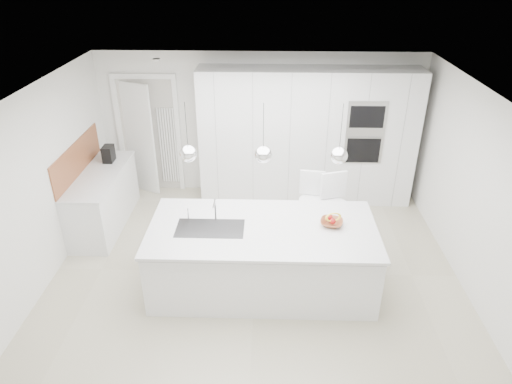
{
  "coord_description": "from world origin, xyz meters",
  "views": [
    {
      "loc": [
        0.16,
        -5.04,
        3.95
      ],
      "look_at": [
        0.0,
        0.3,
        1.1
      ],
      "focal_mm": 32.0,
      "sensor_mm": 36.0,
      "label": 1
    }
  ],
  "objects_px": {
    "bar_stool_left": "(311,211)",
    "bar_stool_right": "(333,216)",
    "fruit_bowl": "(332,223)",
    "island_base": "(262,260)",
    "espresso_machine": "(108,154)"
  },
  "relations": [
    {
      "from": "bar_stool_left",
      "to": "bar_stool_right",
      "type": "xyz_separation_m",
      "value": [
        0.29,
        -0.17,
        0.03
      ]
    },
    {
      "from": "fruit_bowl",
      "to": "bar_stool_left",
      "type": "height_order",
      "value": "bar_stool_left"
    },
    {
      "from": "bar_stool_left",
      "to": "bar_stool_right",
      "type": "bearing_deg",
      "value": -22.72
    },
    {
      "from": "fruit_bowl",
      "to": "bar_stool_right",
      "type": "bearing_deg",
      "value": 80.25
    },
    {
      "from": "island_base",
      "to": "fruit_bowl",
      "type": "bearing_deg",
      "value": 8.15
    },
    {
      "from": "fruit_bowl",
      "to": "bar_stool_left",
      "type": "xyz_separation_m",
      "value": [
        -0.16,
        0.89,
        -0.36
      ]
    },
    {
      "from": "bar_stool_left",
      "to": "bar_stool_right",
      "type": "distance_m",
      "value": 0.33
    },
    {
      "from": "espresso_machine",
      "to": "bar_stool_left",
      "type": "relative_size",
      "value": 0.23
    },
    {
      "from": "fruit_bowl",
      "to": "island_base",
      "type": "bearing_deg",
      "value": -171.85
    },
    {
      "from": "island_base",
      "to": "bar_stool_right",
      "type": "bearing_deg",
      "value": 40.73
    },
    {
      "from": "fruit_bowl",
      "to": "bar_stool_right",
      "type": "xyz_separation_m",
      "value": [
        0.12,
        0.72,
        -0.33
      ]
    },
    {
      "from": "island_base",
      "to": "espresso_machine",
      "type": "distance_m",
      "value": 3.26
    },
    {
      "from": "bar_stool_right",
      "to": "fruit_bowl",
      "type": "bearing_deg",
      "value": -117.21
    },
    {
      "from": "island_base",
      "to": "bar_stool_left",
      "type": "relative_size",
      "value": 2.45
    },
    {
      "from": "fruit_bowl",
      "to": "espresso_machine",
      "type": "distance_m",
      "value": 3.86
    }
  ]
}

